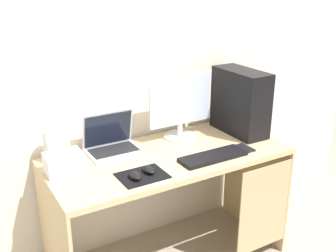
{
  "coord_description": "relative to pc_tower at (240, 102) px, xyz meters",
  "views": [
    {
      "loc": [
        -1.14,
        -1.95,
        1.8
      ],
      "look_at": [
        0.0,
        0.0,
        0.96
      ],
      "focal_mm": 43.62,
      "sensor_mm": 36.0,
      "label": 1
    }
  ],
  "objects": [
    {
      "name": "speaker",
      "position": [
        -1.24,
        0.16,
        -0.12
      ],
      "size": [
        0.09,
        0.09,
        0.19
      ],
      "primitive_type": "cylinder",
      "color": "white",
      "rests_on": "desk"
    },
    {
      "name": "projector",
      "position": [
        -1.22,
        0.0,
        -0.16
      ],
      "size": [
        0.2,
        0.14,
        0.11
      ],
      "primitive_type": "cube",
      "color": "white",
      "rests_on": "desk"
    },
    {
      "name": "monitor",
      "position": [
        -0.4,
        0.11,
        0.0
      ],
      "size": [
        0.46,
        0.22,
        0.43
      ],
      "color": "silver",
      "rests_on": "desk"
    },
    {
      "name": "cell_phone",
      "position": [
        -0.15,
        -0.25,
        -0.21
      ],
      "size": [
        0.07,
        0.13,
        0.01
      ],
      "primitive_type": "cube",
      "color": "black",
      "rests_on": "desk"
    },
    {
      "name": "mousepad",
      "position": [
        -0.87,
        -0.25,
        -0.21
      ],
      "size": [
        0.26,
        0.2,
        0.0
      ],
      "primitive_type": "cube",
      "color": "black",
      "rests_on": "desk"
    },
    {
      "name": "wall_back",
      "position": [
        -0.6,
        0.3,
        0.31
      ],
      "size": [
        4.0,
        0.05,
        2.6
      ],
      "color": "beige",
      "rests_on": "ground_plane"
    },
    {
      "name": "keyboard",
      "position": [
        -0.41,
        -0.26,
        -0.21
      ],
      "size": [
        0.42,
        0.14,
        0.02
      ],
      "primitive_type": "cube",
      "color": "black",
      "rests_on": "desk"
    },
    {
      "name": "mouse_right",
      "position": [
        -0.92,
        -0.27,
        -0.2
      ],
      "size": [
        0.06,
        0.1,
        0.03
      ],
      "primitive_type": "ellipsoid",
      "color": "black",
      "rests_on": "mousepad"
    },
    {
      "name": "laptop",
      "position": [
        -0.88,
        0.14,
        -0.17
      ],
      "size": [
        0.32,
        0.25,
        0.24
      ],
      "color": "#B7BCC6",
      "rests_on": "desk"
    },
    {
      "name": "pc_tower",
      "position": [
        0.0,
        0.0,
        0.0
      ],
      "size": [
        0.19,
        0.42,
        0.43
      ],
      "primitive_type": "cube",
      "color": "black",
      "rests_on": "desk"
    },
    {
      "name": "mouse_left",
      "position": [
        -0.83,
        -0.24,
        -0.2
      ],
      "size": [
        0.06,
        0.1,
        0.03
      ],
      "primitive_type": "ellipsoid",
      "color": "black",
      "rests_on": "mousepad"
    },
    {
      "name": "desk",
      "position": [
        -0.59,
        -0.08,
        -0.38
      ],
      "size": [
        1.47,
        0.66,
        0.78
      ],
      "color": "tan",
      "rests_on": "ground_plane"
    }
  ]
}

